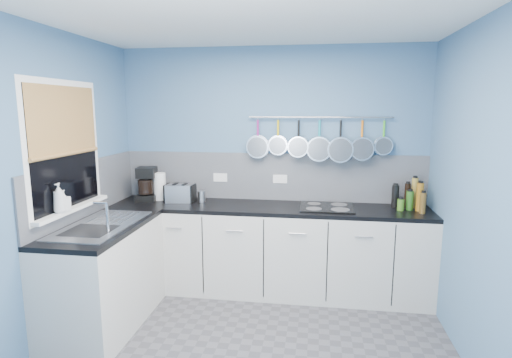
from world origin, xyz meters
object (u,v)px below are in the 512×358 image
(soap_bottle_b, at_px, (64,201))
(hob, at_px, (327,207))
(paper_towel, at_px, (160,186))
(toaster, at_px, (180,193))
(soap_bottle_a, at_px, (59,198))
(canister, at_px, (202,196))
(coffee_maker, at_px, (146,184))

(soap_bottle_b, height_order, hob, soap_bottle_b)
(paper_towel, xyz_separation_m, hob, (1.77, -0.10, -0.14))
(soap_bottle_b, distance_m, toaster, 1.25)
(hob, bearing_deg, soap_bottle_a, -152.58)
(soap_bottle_a, relative_size, soap_bottle_b, 1.39)
(canister, relative_size, hob, 0.22)
(coffee_maker, height_order, hob, coffee_maker)
(coffee_maker, bearing_deg, paper_towel, 16.56)
(toaster, relative_size, hob, 0.55)
(coffee_maker, relative_size, canister, 3.05)
(soap_bottle_a, distance_m, canister, 1.44)
(paper_towel, xyz_separation_m, toaster, (0.25, -0.07, -0.05))
(soap_bottle_b, distance_m, paper_towel, 1.21)
(soap_bottle_b, bearing_deg, coffee_maker, 78.17)
(coffee_maker, bearing_deg, toaster, -9.59)
(toaster, bearing_deg, soap_bottle_a, -126.11)
(soap_bottle_a, height_order, toaster, soap_bottle_a)
(soap_bottle_a, relative_size, canister, 2.05)
(coffee_maker, xyz_separation_m, toaster, (0.37, -0.01, -0.09))
(soap_bottle_b, bearing_deg, toaster, 60.92)
(soap_bottle_a, height_order, hob, soap_bottle_a)
(paper_towel, relative_size, canister, 2.50)
(canister, distance_m, hob, 1.30)
(paper_towel, height_order, coffee_maker, coffee_maker)
(soap_bottle_a, distance_m, hob, 2.40)
(paper_towel, bearing_deg, canister, -4.60)
(soap_bottle_b, bearing_deg, soap_bottle_a, -90.00)
(soap_bottle_a, bearing_deg, paper_towel, 73.63)
(paper_towel, relative_size, coffee_maker, 0.82)
(soap_bottle_b, relative_size, canister, 1.47)
(canister, bearing_deg, paper_towel, 175.40)
(coffee_maker, distance_m, canister, 0.61)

